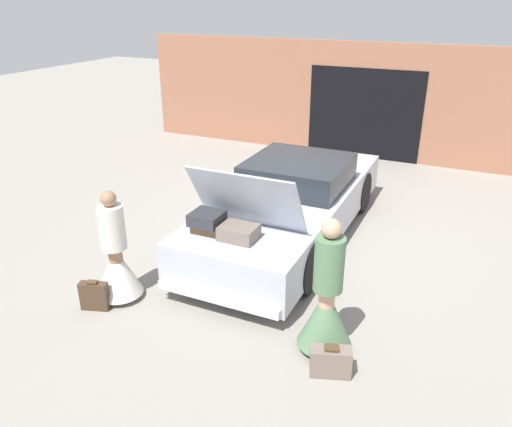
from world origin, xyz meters
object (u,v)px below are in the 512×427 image
car (291,204)px  person_left (116,262)px  person_right (326,306)px  suitcase_beside_right_person (331,361)px  suitcase_beside_left_person (94,296)px

car → person_left: bearing=-117.5°
person_right → suitcase_beside_right_person: size_ratio=3.46×
person_left → person_right: bearing=87.2°
car → suitcase_beside_left_person: (-1.55, -3.12, -0.39)m
person_right → suitcase_beside_left_person: person_right is taller
person_right → suitcase_beside_left_person: 3.06m
person_left → suitcase_beside_right_person: (3.07, -0.26, -0.38)m
car → person_right: (1.44, -2.63, 0.00)m
car → suitcase_beside_left_person: bearing=-116.4°
suitcase_beside_right_person → car: bearing=118.4°
car → person_left: 3.11m
car → suitcase_beside_right_person: size_ratio=10.74×
suitcase_beside_left_person → suitcase_beside_right_person: (3.19, 0.10, -0.03)m
person_left → suitcase_beside_left_person: bearing=-22.7°
car → person_right: car is taller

